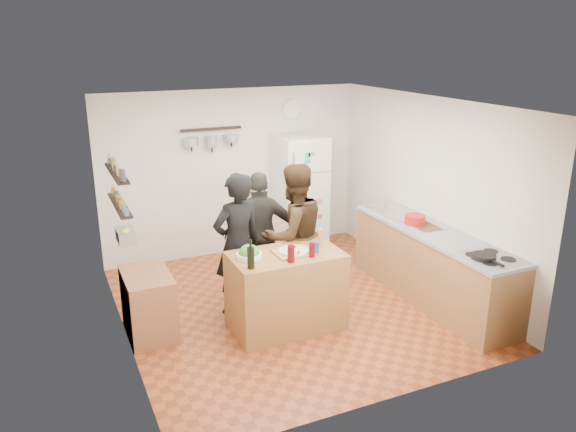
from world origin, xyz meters
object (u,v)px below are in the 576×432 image
prep_island (286,291)px  counter_run (432,266)px  person_left (238,244)px  pepper_mill (320,239)px  salt_canister (315,247)px  person_center (294,235)px  skillet (484,257)px  person_back (261,233)px  side_table (149,304)px  wall_clock (291,110)px  salad_bowl (249,256)px  fridge (300,194)px  red_bowl (415,219)px  wine_bottle (251,258)px

prep_island → counter_run: (1.98, -0.09, -0.01)m
person_left → pepper_mill: bearing=133.9°
salt_canister → person_center: size_ratio=0.08×
skillet → person_back: bearing=130.4°
prep_island → side_table: 1.55m
person_left → wall_clock: (1.59, 1.94, 1.28)m
salt_canister → salad_bowl: bearing=166.7°
pepper_mill → skillet: 1.80m
pepper_mill → counter_run: size_ratio=0.07×
prep_island → fridge: size_ratio=0.69×
salad_bowl → pepper_mill: (0.87, 0.00, 0.06)m
skillet → red_bowl: 1.29m
prep_island → side_table: prep_island is taller
person_center → counter_run: 1.81m
pepper_mill → salt_canister: size_ratio=1.28×
salt_canister → side_table: (-1.76, 0.63, -0.61)m
wine_bottle → fridge: fridge is taller
skillet → side_table: bearing=155.1°
person_left → fridge: 2.26m
pepper_mill → salt_canister: 0.23m
prep_island → person_center: person_center is taller
salad_bowl → person_center: bearing=33.3°
skillet → fridge: (-0.65, 3.25, -0.05)m
skillet → red_bowl: (0.05, 1.29, 0.03)m
pepper_mill → red_bowl: bearing=7.8°
person_left → red_bowl: (2.29, -0.35, 0.10)m
prep_island → counter_run: bearing=-2.5°
counter_run → red_bowl: 0.63m
person_back → side_table: 1.71m
wine_bottle → counter_run: (2.48, 0.13, -0.58)m
fridge → side_table: size_ratio=2.25×
pepper_mill → side_table: pepper_mill is taller
salad_bowl → red_bowl: red_bowl is taller
salad_bowl → skillet: skillet is taller
red_bowl → fridge: bearing=109.7°
pepper_mill → person_center: (-0.10, 0.51, -0.10)m
wine_bottle → person_back: 1.41m
salad_bowl → red_bowl: (2.35, 0.20, 0.04)m
person_back → wall_clock: bearing=-109.3°
salad_bowl → wall_clock: (1.65, 2.49, 1.21)m
side_table → person_left: bearing=4.8°
person_center → skillet: bearing=125.5°
person_back → red_bowl: bearing=174.0°
prep_island → side_table: size_ratio=1.56×
prep_island → person_center: (0.35, 0.56, 0.44)m
red_bowl → side_table: 3.45m
wall_clock → skillet: bearing=-79.7°
red_bowl → prep_island: bearing=-172.5°
counter_run → fridge: bearing=108.1°
person_center → fridge: bearing=-126.2°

